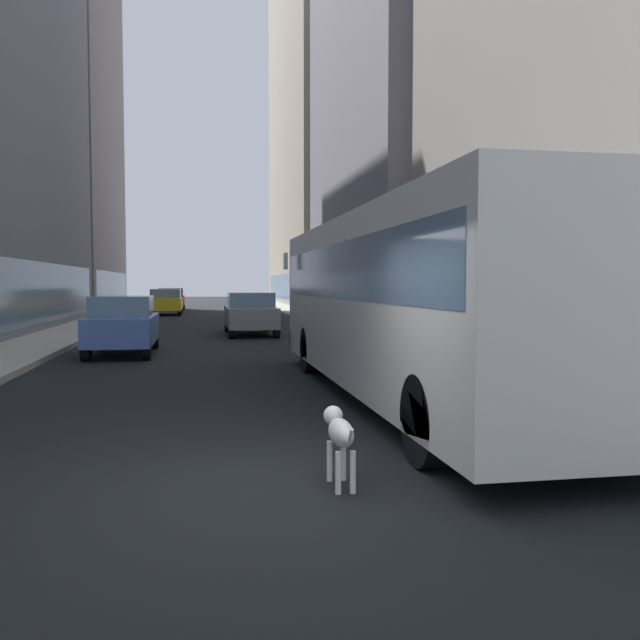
{
  "coord_description": "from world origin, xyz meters",
  "views": [
    {
      "loc": [
        -0.7,
        -6.44,
        1.96
      ],
      "look_at": [
        1.12,
        3.64,
        1.4
      ],
      "focal_mm": 37.43,
      "sensor_mm": 36.0,
      "label": 1
    }
  ],
  "objects_px": {
    "car_blue_hatchback": "(123,325)",
    "dalmatian_dog": "(340,433)",
    "transit_bus": "(409,294)",
    "car_red_coupe": "(171,299)",
    "car_yellow_taxi": "(166,302)",
    "car_grey_wagon": "(250,313)"
  },
  "relations": [
    {
      "from": "car_blue_hatchback",
      "to": "dalmatian_dog",
      "type": "bearing_deg",
      "value": -75.0
    },
    {
      "from": "transit_bus",
      "to": "car_red_coupe",
      "type": "relative_size",
      "value": 2.54
    },
    {
      "from": "car_yellow_taxi",
      "to": "car_blue_hatchback",
      "type": "xyz_separation_m",
      "value": [
        0.0,
        -23.78,
        -0.01
      ]
    },
    {
      "from": "dalmatian_dog",
      "to": "car_red_coupe",
      "type": "bearing_deg",
      "value": 94.41
    },
    {
      "from": "transit_bus",
      "to": "car_yellow_taxi",
      "type": "xyz_separation_m",
      "value": [
        -5.6,
        31.94,
        -0.95
      ]
    },
    {
      "from": "car_yellow_taxi",
      "to": "car_grey_wagon",
      "type": "distance_m",
      "value": 17.7
    },
    {
      "from": "transit_bus",
      "to": "car_yellow_taxi",
      "type": "bearing_deg",
      "value": 99.94
    },
    {
      "from": "transit_bus",
      "to": "car_grey_wagon",
      "type": "xyz_separation_m",
      "value": [
        -1.6,
        14.7,
        -0.95
      ]
    },
    {
      "from": "transit_bus",
      "to": "car_grey_wagon",
      "type": "distance_m",
      "value": 14.82
    },
    {
      "from": "car_blue_hatchback",
      "to": "car_grey_wagon",
      "type": "height_order",
      "value": "same"
    },
    {
      "from": "car_red_coupe",
      "to": "car_yellow_taxi",
      "type": "bearing_deg",
      "value": -90.0
    },
    {
      "from": "car_grey_wagon",
      "to": "car_red_coupe",
      "type": "distance_m",
      "value": 25.39
    },
    {
      "from": "dalmatian_dog",
      "to": "car_yellow_taxi",
      "type": "bearing_deg",
      "value": 95.35
    },
    {
      "from": "transit_bus",
      "to": "car_yellow_taxi",
      "type": "height_order",
      "value": "transit_bus"
    },
    {
      "from": "car_yellow_taxi",
      "to": "dalmatian_dog",
      "type": "xyz_separation_m",
      "value": [
        3.42,
        -36.56,
        -0.31
      ]
    },
    {
      "from": "car_blue_hatchback",
      "to": "car_red_coupe",
      "type": "relative_size",
      "value": 0.88
    },
    {
      "from": "car_yellow_taxi",
      "to": "dalmatian_dog",
      "type": "bearing_deg",
      "value": -84.65
    },
    {
      "from": "car_yellow_taxi",
      "to": "car_red_coupe",
      "type": "height_order",
      "value": "same"
    },
    {
      "from": "transit_bus",
      "to": "car_grey_wagon",
      "type": "relative_size",
      "value": 2.59
    },
    {
      "from": "transit_bus",
      "to": "car_blue_hatchback",
      "type": "bearing_deg",
      "value": 124.43
    },
    {
      "from": "transit_bus",
      "to": "car_red_coupe",
      "type": "xyz_separation_m",
      "value": [
        -5.6,
        39.77,
        -0.95
      ]
    },
    {
      "from": "car_yellow_taxi",
      "to": "car_grey_wagon",
      "type": "relative_size",
      "value": 1.0
    }
  ]
}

